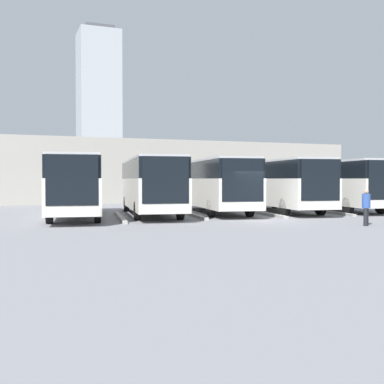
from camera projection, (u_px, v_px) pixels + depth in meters
name	position (u px, v px, depth m)	size (l,w,h in m)	color
ground_plane	(263.00, 221.00, 24.26)	(600.00, 600.00, 0.00)	gray
bus_0	(336.00, 183.00, 32.38)	(4.19, 11.53, 3.29)	silver
curb_divider_0	(324.00, 211.00, 30.10)	(0.24, 7.02, 0.15)	#9E9E99
bus_1	(279.00, 183.00, 30.95)	(4.19, 11.53, 3.29)	silver
curb_divider_1	(263.00, 213.00, 28.68)	(0.24, 7.02, 0.15)	#9E9E99
bus_2	(215.00, 183.00, 29.96)	(4.19, 11.53, 3.29)	silver
curb_divider_2	(192.00, 214.00, 27.68)	(0.24, 7.02, 0.15)	#9E9E99
bus_3	(150.00, 184.00, 27.93)	(4.19, 11.53, 3.29)	silver
curb_divider_3	(120.00, 217.00, 25.65)	(0.24, 7.02, 0.15)	#9E9E99
bus_4	(75.00, 184.00, 26.14)	(4.19, 11.53, 3.29)	silver
pedestrian	(366.00, 206.00, 21.55)	(0.52, 0.52, 1.66)	black
station_building	(136.00, 171.00, 48.25)	(40.85, 14.47, 5.70)	#A8A399
office_tower	(99.00, 107.00, 253.78)	(20.93, 20.93, 81.95)	#ADB2B7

